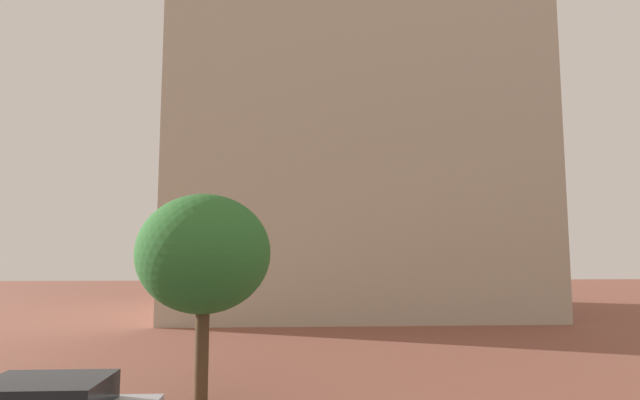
# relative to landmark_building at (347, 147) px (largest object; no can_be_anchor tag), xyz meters

# --- Properties ---
(landmark_building) EXTENTS (22.60, 14.25, 35.56)m
(landmark_building) POSITION_rel_landmark_building_xyz_m (0.00, 0.00, 0.00)
(landmark_building) COLOR #B2A893
(landmark_building) RESTS_ON ground_plane
(tree_curb_far) EXTENTS (3.59, 3.59, 5.52)m
(tree_curb_far) POSITION_rel_landmark_building_xyz_m (-6.05, -19.72, -7.25)
(tree_curb_far) COLOR #4C3823
(tree_curb_far) RESTS_ON ground_plane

